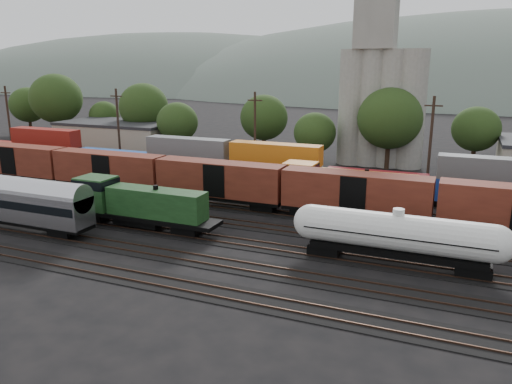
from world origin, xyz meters
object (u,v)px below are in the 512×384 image
at_px(green_locomotive, 131,202).
at_px(orange_locomotive, 338,185).
at_px(tank_car_a, 397,234).
at_px(grain_silo, 380,94).

bearing_deg(green_locomotive, orange_locomotive, 41.01).
height_order(green_locomotive, orange_locomotive, orange_locomotive).
relative_size(green_locomotive, tank_car_a, 0.99).
bearing_deg(orange_locomotive, grain_silo, 89.88).
height_order(orange_locomotive, grain_silo, grain_silo).
xyz_separation_m(orange_locomotive, grain_silo, (0.05, 26.00, 8.68)).
bearing_deg(orange_locomotive, green_locomotive, -138.99).
height_order(green_locomotive, grain_silo, grain_silo).
distance_m(green_locomotive, orange_locomotive, 22.86).
height_order(tank_car_a, orange_locomotive, orange_locomotive).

